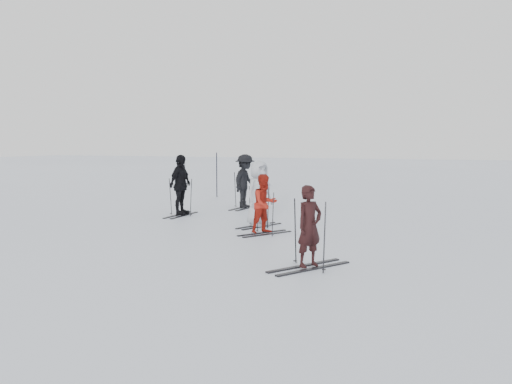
# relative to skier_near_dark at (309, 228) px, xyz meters

# --- Properties ---
(ground) EXTENTS (120.00, 120.00, 0.00)m
(ground) POSITION_rel_skier_near_dark_xyz_m (-2.50, 2.82, -0.77)
(ground) COLOR silver
(ground) RESTS_ON ground
(skier_near_dark) EXTENTS (0.62, 0.67, 1.54)m
(skier_near_dark) POSITION_rel_skier_near_dark_xyz_m (0.00, 0.00, 0.00)
(skier_near_dark) COLOR black
(skier_near_dark) RESTS_ON ground
(skier_red) EXTENTS (0.90, 0.94, 1.53)m
(skier_red) POSITION_rel_skier_near_dark_xyz_m (-1.95, 3.00, -0.01)
(skier_red) COLOR #A01D12
(skier_red) RESTS_ON ground
(skier_grey) EXTENTS (0.89, 1.05, 1.83)m
(skier_grey) POSITION_rel_skier_near_dark_xyz_m (-2.49, 4.05, 0.14)
(skier_grey) COLOR #B7BBC2
(skier_grey) RESTS_ON ground
(skier_uphill_left) EXTENTS (0.51, 1.15, 1.95)m
(skier_uphill_left) POSITION_rel_skier_near_dark_xyz_m (-5.59, 5.13, 0.20)
(skier_uphill_left) COLOR black
(skier_uphill_left) RESTS_ON ground
(skier_uphill_far) EXTENTS (0.86, 1.31, 1.91)m
(skier_uphill_far) POSITION_rel_skier_near_dark_xyz_m (-4.31, 7.57, 0.18)
(skier_uphill_far) COLOR black
(skier_uphill_far) RESTS_ON ground
(skis_near_dark) EXTENTS (2.08, 1.84, 1.35)m
(skis_near_dark) POSITION_rel_skier_near_dark_xyz_m (0.00, 0.00, -0.10)
(skis_near_dark) COLOR black
(skis_near_dark) RESTS_ON ground
(skis_red) EXTENTS (1.77, 1.58, 1.15)m
(skis_red) POSITION_rel_skier_near_dark_xyz_m (-1.95, 3.00, -0.20)
(skis_red) COLOR black
(skis_red) RESTS_ON ground
(skis_grey) EXTENTS (1.81, 1.43, 1.17)m
(skis_grey) POSITION_rel_skier_near_dark_xyz_m (-2.49, 4.05, -0.19)
(skis_grey) COLOR black
(skis_grey) RESTS_ON ground
(skis_uphill_left) EXTENTS (1.73, 0.95, 1.24)m
(skis_uphill_left) POSITION_rel_skier_near_dark_xyz_m (-5.59, 5.13, -0.15)
(skis_uphill_left) COLOR black
(skis_uphill_left) RESTS_ON ground
(skis_uphill_far) EXTENTS (1.94, 1.19, 1.34)m
(skis_uphill_far) POSITION_rel_skier_near_dark_xyz_m (-4.31, 7.57, -0.10)
(skis_uphill_far) COLOR black
(skis_uphill_far) RESTS_ON ground
(piste_marker) EXTENTS (0.05, 0.05, 1.93)m
(piste_marker) POSITION_rel_skier_near_dark_xyz_m (-6.83, 10.58, 0.19)
(piste_marker) COLOR black
(piste_marker) RESTS_ON ground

